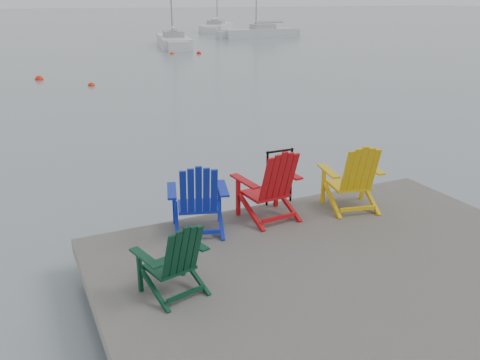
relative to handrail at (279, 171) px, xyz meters
name	(u,v)px	position (x,y,z in m)	size (l,w,h in m)	color
ground	(356,312)	(-0.25, -2.45, -1.04)	(400.00, 400.00, 0.00)	slate
dock	(359,288)	(-0.25, -2.45, -0.69)	(6.00, 5.00, 1.40)	#2D2A28
handrail	(279,171)	(0.00, 0.00, 0.00)	(0.48, 0.04, 0.90)	black
chair_green	(174,258)	(-2.36, -1.87, -0.09)	(0.83, 0.78, 0.90)	#09321D
chair_blue	(198,197)	(-1.56, -0.48, -0.01)	(0.99, 0.94, 1.06)	#1022A6
chair_red	(271,184)	(-0.43, -0.49, 0.01)	(0.93, 0.87, 1.10)	#B90D12
chair_yellow	(353,176)	(0.91, -0.71, 0.00)	(0.98, 0.93, 1.08)	#E5B10C
sailboat_near	(173,42)	(8.82, 32.96, -0.69)	(3.84, 8.38, 11.24)	silver
sailboat_mid	(217,28)	(19.57, 50.05, -0.69)	(6.99, 9.30, 12.86)	silver
sailboat_far	(260,34)	(19.47, 38.88, -0.69)	(7.48, 2.06, 10.42)	silver
buoy_a	(91,86)	(-0.30, 16.31, -1.04)	(0.31, 0.31, 0.31)	red
buoy_b	(39,80)	(-2.23, 19.11, -1.04)	(0.40, 0.40, 0.40)	red
buoy_c	(199,54)	(8.73, 27.01, -1.04)	(0.36, 0.36, 0.36)	red
buoy_d	(172,54)	(7.00, 27.61, -1.04)	(0.33, 0.33, 0.33)	#C0400B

